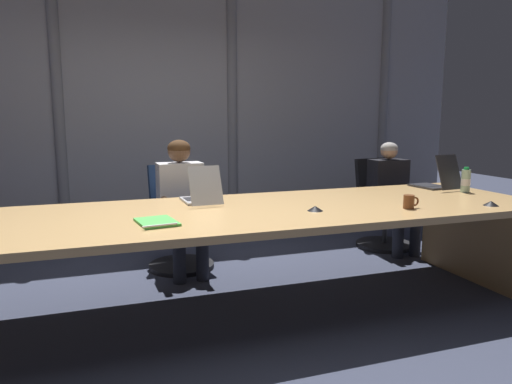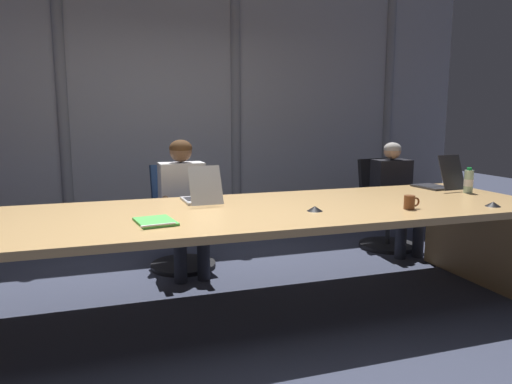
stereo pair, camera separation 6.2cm
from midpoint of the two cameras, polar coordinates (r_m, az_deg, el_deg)
name	(u,v)px [view 2 (the right image)]	position (r m, az deg, el deg)	size (l,w,h in m)	color
ground_plane	(208,313)	(3.52, -5.29, -14.29)	(16.28, 16.28, 0.00)	#383D51
conference_table	(206,229)	(3.32, -5.45, -4.46)	(5.13, 1.33, 0.74)	tan
curtain_backdrop	(158,105)	(5.77, -11.35, 10.25)	(8.14, 0.17, 3.05)	#9999A0
laptop_left_mid	(201,195)	(3.64, -6.14, -0.41)	(0.25, 0.45, 0.29)	#BCBCC1
laptop_center	(438,182)	(4.62, 21.45, 1.09)	(0.27, 0.46, 0.32)	#2D2D33
office_chair_left_mid	(181,229)	(4.48, -8.66, -4.44)	(0.60, 0.61, 0.95)	navy
office_chair_center	(385,214)	(5.30, 15.59, -2.61)	(0.60, 0.61, 0.94)	black
person_left_mid	(184,197)	(4.27, -8.28, -0.65)	(0.42, 0.55, 1.19)	silver
person_center	(395,191)	(5.12, 16.75, 0.16)	(0.40, 0.56, 1.13)	black
water_bottle_primary	(469,181)	(4.48, 24.55, 1.17)	(0.08, 0.08, 0.22)	#ADD1B2
coffee_mug_near	(410,202)	(3.55, 18.50, -1.18)	(0.12, 0.08, 0.10)	brown
conference_mic_left_side	(315,209)	(3.33, 7.61, -1.99)	(0.11, 0.11, 0.04)	black
conference_mic_middle	(493,204)	(3.90, 27.02, -1.30)	(0.11, 0.11, 0.04)	black
spiral_notepad	(155,222)	(3.00, -11.42, -3.52)	(0.26, 0.33, 0.03)	#4CB74C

